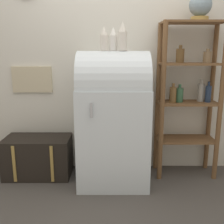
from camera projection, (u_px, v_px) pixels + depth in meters
The scene contains 9 objects.
ground_plane at pixel (112, 189), 2.64m from camera, with size 12.00×12.00×0.00m, color #4C4742.
wall_back at pixel (112, 52), 2.90m from camera, with size 7.00×0.09×2.70m.
refrigerator at pixel (112, 116), 2.70m from camera, with size 0.71×0.69×1.36m.
suitcase_trunk at pixel (38, 157), 2.90m from camera, with size 0.71×0.40×0.44m.
shelf_unit at pixel (188, 91), 2.79m from camera, with size 0.65×0.32×1.65m.
globe at pixel (200, 6), 2.57m from camera, with size 0.22×0.22×0.26m.
vase_left at pixel (103, 40), 2.53m from camera, with size 0.08×0.08×0.23m.
vase_center at pixel (113, 40), 2.54m from camera, with size 0.08×0.08×0.23m.
vase_right at pixel (122, 37), 2.51m from camera, with size 0.09×0.09×0.27m.
Camera 1 is at (-0.01, -2.40, 1.36)m, focal length 42.00 mm.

